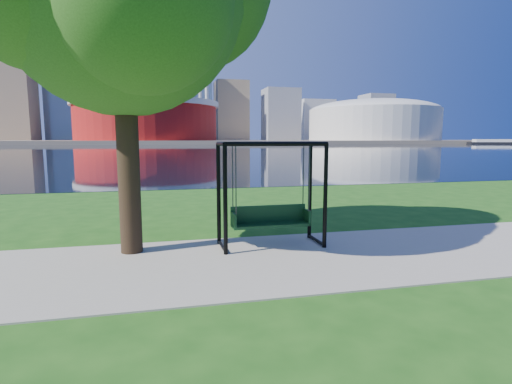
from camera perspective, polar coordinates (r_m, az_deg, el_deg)
name	(u,v)px	position (r m, az deg, el deg)	size (l,w,h in m)	color
ground	(251,255)	(8.85, -0.68, -8.98)	(900.00, 900.00, 0.00)	#1E5114
path	(256,261)	(8.37, 0.07, -9.83)	(120.00, 4.00, 0.03)	#9E937F
river	(169,149)	(110.33, -12.29, 6.03)	(900.00, 180.00, 0.02)	black
far_bank	(164,142)	(314.29, -12.94, 7.04)	(900.00, 228.00, 2.00)	#937F60
stadium	(147,119)	(243.70, -15.32, 10.00)	(83.00, 83.00, 32.00)	maroon
arena	(373,119)	(279.44, 16.41, 9.94)	(84.00, 84.00, 26.56)	beige
skyline	(157,97)	(329.38, -13.90, 13.10)	(392.00, 66.00, 96.50)	gray
swing	(271,197)	(9.31, 2.10, -0.65)	(2.42, 1.07, 2.46)	black
barge	(494,142)	(265.39, 30.85, 6.17)	(27.84, 15.17, 2.69)	black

